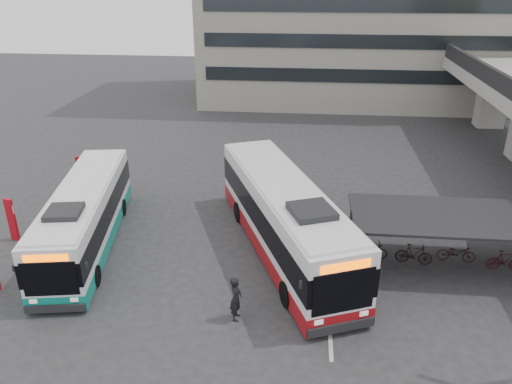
{
  "coord_description": "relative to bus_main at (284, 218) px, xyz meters",
  "views": [
    {
      "loc": [
        1.2,
        -17.37,
        12.55
      ],
      "look_at": [
        -1.1,
        5.85,
        2.0
      ],
      "focal_mm": 35.0,
      "sensor_mm": 36.0,
      "label": 1
    }
  ],
  "objects": [
    {
      "name": "sign_totem_north",
      "position": [
        -12.19,
        5.21,
        -0.48
      ],
      "size": [
        0.54,
        0.28,
        2.5
      ],
      "rotation": [
        0.0,
        0.0,
        0.24
      ],
      "color": "#A60A15",
      "rests_on": "ground"
    },
    {
      "name": "sign_totem_mid",
      "position": [
        -13.48,
        -0.27,
        -0.6
      ],
      "size": [
        0.48,
        0.26,
        2.26
      ],
      "rotation": [
        0.0,
        0.0,
        -0.26
      ],
      "color": "#A60A15",
      "rests_on": "ground"
    },
    {
      "name": "ground",
      "position": [
        -0.46,
        -3.53,
        -1.77
      ],
      "size": [
        120.0,
        120.0,
        0.0
      ],
      "primitive_type": "plane",
      "color": "#28282B",
      "rests_on": "ground"
    },
    {
      "name": "road_markings",
      "position": [
        2.04,
        -6.53,
        -1.76
      ],
      "size": [
        0.15,
        7.6,
        0.01
      ],
      "color": "beige",
      "rests_on": "ground"
    },
    {
      "name": "pedestrian",
      "position": [
        -1.59,
        -5.3,
        -0.84
      ],
      "size": [
        0.49,
        0.71,
        1.87
      ],
      "primitive_type": "imported",
      "rotation": [
        0.0,
        0.0,
        1.51
      ],
      "color": "black",
      "rests_on": "ground"
    },
    {
      "name": "bike_shelter",
      "position": [
        8.04,
        -0.53,
        -0.25
      ],
      "size": [
        10.0,
        4.0,
        2.54
      ],
      "color": "#595B60",
      "rests_on": "ground"
    },
    {
      "name": "bus_teal",
      "position": [
        -9.6,
        -0.37,
        -0.24
      ],
      "size": [
        4.28,
        11.42,
        3.3
      ],
      "rotation": [
        0.0,
        0.0,
        0.17
      ],
      "color": "white",
      "rests_on": "ground"
    },
    {
      "name": "bus_main",
      "position": [
        0.0,
        0.0,
        0.0
      ],
      "size": [
        7.39,
        12.99,
        3.81
      ],
      "rotation": [
        0.0,
        0.0,
        0.38
      ],
      "color": "white",
      "rests_on": "ground"
    }
  ]
}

